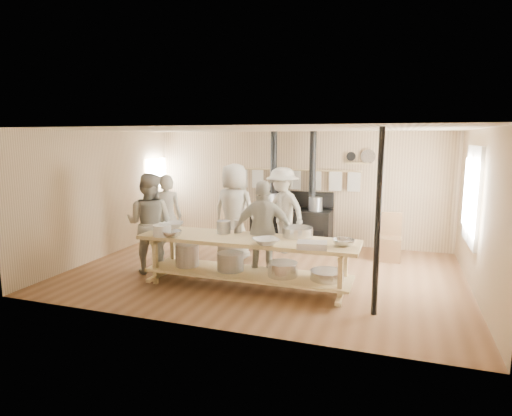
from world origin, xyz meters
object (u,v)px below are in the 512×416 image
at_px(cook_far_left, 167,217).
at_px(chair, 389,246).
at_px(cook_center, 234,211).
at_px(roasting_pan, 312,245).
at_px(cook_left, 150,223).
at_px(cook_right, 264,232).
at_px(cook_by_window, 282,210).
at_px(stove, 292,223).
at_px(prep_table, 247,257).

bearing_deg(cook_far_left, chair, 170.28).
height_order(cook_center, roasting_pan, cook_center).
xyz_separation_m(cook_left, cook_right, (2.14, 0.13, -0.04)).
xyz_separation_m(cook_far_left, roasting_pan, (3.29, -1.48, 0.03)).
distance_m(cook_far_left, cook_left, 0.93).
bearing_deg(chair, cook_right, -134.69).
relative_size(cook_left, cook_right, 1.04).
bearing_deg(cook_by_window, cook_right, -54.92).
relative_size(cook_left, cook_center, 0.94).
bearing_deg(stove, cook_center, -122.95).
height_order(cook_left, roasting_pan, cook_left).
bearing_deg(cook_right, stove, -99.21).
relative_size(prep_table, cook_center, 1.85).
height_order(cook_left, cook_center, cook_center).
relative_size(cook_left, chair, 1.92).
height_order(stove, cook_far_left, stove).
bearing_deg(cook_by_window, prep_table, -60.00).
bearing_deg(prep_table, chair, 48.53).
bearing_deg(roasting_pan, stove, 108.75).
height_order(cook_by_window, chair, cook_by_window).
xyz_separation_m(cook_left, chair, (4.15, 2.23, -0.63)).
distance_m(cook_far_left, chair, 4.57).
bearing_deg(cook_center, cook_far_left, 30.53).
bearing_deg(cook_far_left, prep_table, 125.26).
xyz_separation_m(cook_by_window, chair, (2.23, 0.08, -0.64)).
distance_m(stove, cook_center, 1.67).
relative_size(cook_far_left, cook_by_window, 0.94).
bearing_deg(cook_right, prep_table, 51.93).
relative_size(cook_center, roasting_pan, 4.47).
relative_size(cook_by_window, roasting_pan, 4.23).
relative_size(stove, cook_far_left, 1.50).
height_order(stove, cook_left, stove).
xyz_separation_m(cook_right, cook_by_window, (-0.22, 2.02, 0.04)).
bearing_deg(cook_left, cook_right, 175.10).
distance_m(cook_right, roasting_pan, 1.19).
bearing_deg(chair, roasting_pan, -111.39).
bearing_deg(cook_far_left, roasting_pan, 129.15).
bearing_deg(roasting_pan, cook_far_left, 155.81).
xyz_separation_m(chair, roasting_pan, (-1.04, -2.80, 0.62)).
relative_size(stove, cook_by_window, 1.41).
bearing_deg(cook_right, cook_far_left, -31.46).
distance_m(cook_far_left, cook_right, 2.45).
xyz_separation_m(stove, prep_table, (-0.00, -3.02, -0.00)).
relative_size(prep_table, chair, 3.77).
bearing_deg(cook_left, chair, -160.08).
height_order(prep_table, cook_center, cook_center).
height_order(prep_table, cook_by_window, cook_by_window).
distance_m(cook_left, roasting_pan, 3.16).
height_order(cook_center, cook_right, cook_center).
bearing_deg(stove, roasting_pan, -71.25).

